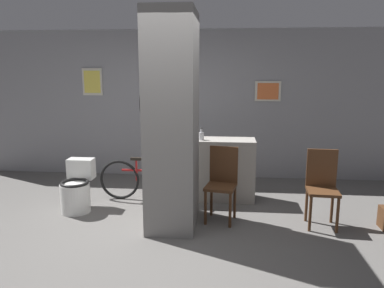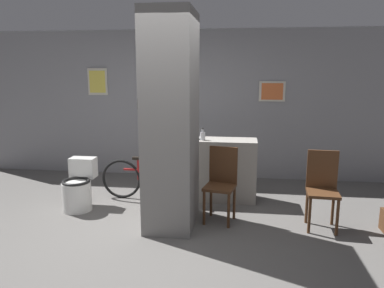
{
  "view_description": "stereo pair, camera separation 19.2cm",
  "coord_description": "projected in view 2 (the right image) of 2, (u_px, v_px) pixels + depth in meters",
  "views": [
    {
      "loc": [
        0.8,
        -3.99,
        1.94
      ],
      "look_at": [
        0.35,
        0.86,
        0.95
      ],
      "focal_mm": 35.0,
      "sensor_mm": 36.0,
      "label": 1
    },
    {
      "loc": [
        0.99,
        -3.97,
        1.94
      ],
      "look_at": [
        0.35,
        0.86,
        0.95
      ],
      "focal_mm": 35.0,
      "sensor_mm": 36.0,
      "label": 2
    }
  ],
  "objects": [
    {
      "name": "ground_plane",
      "position": [
        153.0,
        237.0,
        4.36
      ],
      "size": [
        14.0,
        14.0,
        0.0
      ],
      "primitive_type": "plane",
      "color": "#5B5956"
    },
    {
      "name": "wall_back",
      "position": [
        186.0,
        105.0,
        6.66
      ],
      "size": [
        8.0,
        0.09,
        2.6
      ],
      "color": "gray",
      "rests_on": "ground_plane"
    },
    {
      "name": "pillar_center",
      "position": [
        171.0,
        122.0,
        4.53
      ],
      "size": [
        0.61,
        0.92,
        2.6
      ],
      "color": "gray",
      "rests_on": "ground_plane"
    },
    {
      "name": "counter_shelf",
      "position": [
        206.0,
        169.0,
        5.59
      ],
      "size": [
        1.48,
        0.44,
        0.91
      ],
      "color": "gray",
      "rests_on": "ground_plane"
    },
    {
      "name": "toilet",
      "position": [
        78.0,
        189.0,
        5.21
      ],
      "size": [
        0.4,
        0.56,
        0.69
      ],
      "color": "silver",
      "rests_on": "ground_plane"
    },
    {
      "name": "chair_near_pillar",
      "position": [
        221.0,
        181.0,
        4.78
      ],
      "size": [
        0.43,
        0.43,
        0.95
      ],
      "rotation": [
        0.0,
        0.0,
        -0.2
      ],
      "color": "#4C2D19",
      "rests_on": "ground_plane"
    },
    {
      "name": "chair_by_doorway",
      "position": [
        322.0,
        186.0,
        4.56
      ],
      "size": [
        0.39,
        0.39,
        0.95
      ],
      "rotation": [
        0.0,
        0.0,
        -0.06
      ],
      "color": "#4C2D19",
      "rests_on": "ground_plane"
    },
    {
      "name": "bicycle",
      "position": [
        156.0,
        179.0,
        5.56
      ],
      "size": [
        1.65,
        0.42,
        0.65
      ],
      "color": "black",
      "rests_on": "ground_plane"
    },
    {
      "name": "bottle_tall",
      "position": [
        195.0,
        133.0,
        5.49
      ],
      "size": [
        0.08,
        0.08,
        0.26
      ],
      "color": "#19598C",
      "rests_on": "counter_shelf"
    },
    {
      "name": "bottle_short",
      "position": [
        203.0,
        136.0,
        5.42
      ],
      "size": [
        0.08,
        0.08,
        0.18
      ],
      "color": "silver",
      "rests_on": "counter_shelf"
    }
  ]
}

